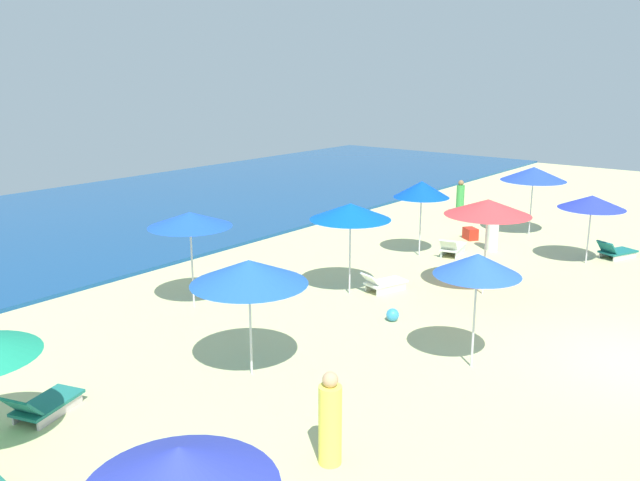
{
  "coord_description": "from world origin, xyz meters",
  "views": [
    {
      "loc": [
        -14.74,
        -2.7,
        6.19
      ],
      "look_at": [
        -0.27,
        8.9,
        1.4
      ],
      "focal_mm": 37.15,
      "sensor_mm": 36.0,
      "label": 1
    }
  ],
  "objects_px": {
    "beach_ball_0": "(393,315)",
    "lounge_chair_3_0": "(383,283)",
    "umbrella_2": "(477,265)",
    "umbrella_7": "(190,219)",
    "umbrella_0": "(488,207)",
    "umbrella_4": "(592,202)",
    "lounge_chair_5_0": "(43,405)",
    "lounge_chair_9_0": "(453,248)",
    "umbrella_1": "(249,272)",
    "umbrella_9": "(422,189)",
    "umbrella_8": "(534,174)",
    "lounge_chair_4_0": "(616,251)",
    "umbrella_6": "(180,468)",
    "beachgoer_1": "(330,421)",
    "beachgoer_0": "(460,201)",
    "cooler_box_1": "(470,234)",
    "umbrella_3": "(350,211)",
    "beachgoer_2": "(493,230)"
  },
  "relations": [
    {
      "from": "umbrella_8",
      "to": "umbrella_9",
      "type": "distance_m",
      "value": 5.56
    },
    {
      "from": "umbrella_4",
      "to": "beachgoer_1",
      "type": "bearing_deg",
      "value": -178.24
    },
    {
      "from": "umbrella_2",
      "to": "umbrella_9",
      "type": "relative_size",
      "value": 0.98
    },
    {
      "from": "umbrella_7",
      "to": "beachgoer_0",
      "type": "height_order",
      "value": "umbrella_7"
    },
    {
      "from": "umbrella_8",
      "to": "cooler_box_1",
      "type": "bearing_deg",
      "value": 146.03
    },
    {
      "from": "umbrella_0",
      "to": "umbrella_4",
      "type": "relative_size",
      "value": 1.21
    },
    {
      "from": "beach_ball_0",
      "to": "lounge_chair_4_0",
      "type": "bearing_deg",
      "value": -15.92
    },
    {
      "from": "umbrella_2",
      "to": "umbrella_6",
      "type": "relative_size",
      "value": 1.05
    },
    {
      "from": "umbrella_4",
      "to": "lounge_chair_4_0",
      "type": "relative_size",
      "value": 1.48
    },
    {
      "from": "lounge_chair_5_0",
      "to": "umbrella_7",
      "type": "distance_m",
      "value": 6.43
    },
    {
      "from": "beach_ball_0",
      "to": "umbrella_2",
      "type": "bearing_deg",
      "value": -113.34
    },
    {
      "from": "umbrella_3",
      "to": "lounge_chair_9_0",
      "type": "height_order",
      "value": "umbrella_3"
    },
    {
      "from": "umbrella_7",
      "to": "umbrella_9",
      "type": "xyz_separation_m",
      "value": [
        8.24,
        -2.11,
        -0.11
      ]
    },
    {
      "from": "umbrella_4",
      "to": "lounge_chair_5_0",
      "type": "bearing_deg",
      "value": 164.41
    },
    {
      "from": "umbrella_7",
      "to": "beachgoer_1",
      "type": "relative_size",
      "value": 1.63
    },
    {
      "from": "umbrella_7",
      "to": "umbrella_3",
      "type": "bearing_deg",
      "value": -36.85
    },
    {
      "from": "lounge_chair_4_0",
      "to": "beachgoer_2",
      "type": "xyz_separation_m",
      "value": [
        -1.77,
        3.66,
        0.54
      ]
    },
    {
      "from": "umbrella_2",
      "to": "umbrella_7",
      "type": "relative_size",
      "value": 0.97
    },
    {
      "from": "umbrella_6",
      "to": "beachgoer_0",
      "type": "bearing_deg",
      "value": 19.72
    },
    {
      "from": "beach_ball_0",
      "to": "lounge_chair_3_0",
      "type": "bearing_deg",
      "value": 39.4
    },
    {
      "from": "umbrella_9",
      "to": "beach_ball_0",
      "type": "height_order",
      "value": "umbrella_9"
    },
    {
      "from": "umbrella_6",
      "to": "umbrella_7",
      "type": "xyz_separation_m",
      "value": [
        7.15,
        8.2,
        0.25
      ]
    },
    {
      "from": "beach_ball_0",
      "to": "umbrella_0",
      "type": "bearing_deg",
      "value": -14.31
    },
    {
      "from": "umbrella_6",
      "to": "lounge_chair_4_0",
      "type": "bearing_deg",
      "value": 2.15
    },
    {
      "from": "lounge_chair_3_0",
      "to": "lounge_chair_9_0",
      "type": "distance_m",
      "value": 4.72
    },
    {
      "from": "lounge_chair_3_0",
      "to": "beach_ball_0",
      "type": "relative_size",
      "value": 4.46
    },
    {
      "from": "umbrella_1",
      "to": "umbrella_6",
      "type": "bearing_deg",
      "value": -141.57
    },
    {
      "from": "umbrella_3",
      "to": "beachgoer_1",
      "type": "height_order",
      "value": "umbrella_3"
    },
    {
      "from": "beachgoer_0",
      "to": "beachgoer_2",
      "type": "distance_m",
      "value": 5.21
    },
    {
      "from": "umbrella_0",
      "to": "umbrella_6",
      "type": "relative_size",
      "value": 1.14
    },
    {
      "from": "umbrella_8",
      "to": "lounge_chair_9_0",
      "type": "bearing_deg",
      "value": 168.54
    },
    {
      "from": "umbrella_0",
      "to": "umbrella_7",
      "type": "xyz_separation_m",
      "value": [
        -5.85,
        5.59,
        -0.11
      ]
    },
    {
      "from": "umbrella_0",
      "to": "lounge_chair_3_0",
      "type": "distance_m",
      "value": 3.63
    },
    {
      "from": "umbrella_1",
      "to": "beachgoer_2",
      "type": "distance_m",
      "value": 12.37
    },
    {
      "from": "umbrella_1",
      "to": "umbrella_4",
      "type": "relative_size",
      "value": 1.1
    },
    {
      "from": "umbrella_6",
      "to": "beachgoer_2",
      "type": "distance_m",
      "value": 18.08
    },
    {
      "from": "lounge_chair_9_0",
      "to": "lounge_chair_4_0",
      "type": "bearing_deg",
      "value": -157.92
    },
    {
      "from": "umbrella_2",
      "to": "lounge_chair_3_0",
      "type": "distance_m",
      "value": 5.59
    },
    {
      "from": "lounge_chair_3_0",
      "to": "umbrella_4",
      "type": "relative_size",
      "value": 0.65
    },
    {
      "from": "umbrella_8",
      "to": "beach_ball_0",
      "type": "relative_size",
      "value": 7.99
    },
    {
      "from": "umbrella_6",
      "to": "umbrella_9",
      "type": "distance_m",
      "value": 16.55
    },
    {
      "from": "lounge_chair_4_0",
      "to": "umbrella_6",
      "type": "relative_size",
      "value": 0.64
    },
    {
      "from": "umbrella_2",
      "to": "beachgoer_2",
      "type": "distance_m",
      "value": 9.9
    },
    {
      "from": "lounge_chair_5_0",
      "to": "beachgoer_1",
      "type": "height_order",
      "value": "beachgoer_1"
    },
    {
      "from": "umbrella_1",
      "to": "umbrella_9",
      "type": "bearing_deg",
      "value": 10.86
    },
    {
      "from": "beachgoer_0",
      "to": "lounge_chair_5_0",
      "type": "bearing_deg",
      "value": -136.23
    },
    {
      "from": "lounge_chair_5_0",
      "to": "lounge_chair_9_0",
      "type": "xyz_separation_m",
      "value": [
        14.58,
        -0.68,
        0.03
      ]
    },
    {
      "from": "umbrella_9",
      "to": "cooler_box_1",
      "type": "xyz_separation_m",
      "value": [
        3.14,
        -0.36,
        -2.08
      ]
    },
    {
      "from": "umbrella_3",
      "to": "lounge_chair_5_0",
      "type": "xyz_separation_m",
      "value": [
        -9.09,
        0.31,
        -2.16
      ]
    },
    {
      "from": "umbrella_0",
      "to": "umbrella_7",
      "type": "bearing_deg",
      "value": 136.29
    }
  ]
}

